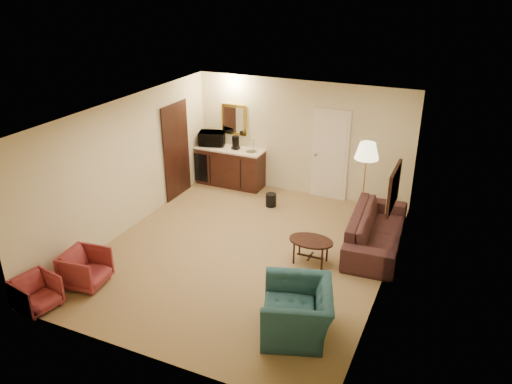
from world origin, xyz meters
TOP-DOWN VIEW (x-y plane):
  - ground at (0.00, 0.00)m, footprint 6.00×6.00m
  - room_walls at (-0.10, 0.77)m, footprint 5.02×6.01m
  - wetbar_cabinet at (-1.65, 2.72)m, footprint 1.64×0.58m
  - sofa at (2.15, 1.18)m, footprint 0.84×2.37m
  - teal_armchair at (1.63, -1.71)m, footprint 1.03×1.27m
  - rose_chair_near at (-1.90, -2.00)m, footprint 0.68×0.72m
  - rose_chair_far at (-2.15, -2.80)m, footprint 0.63×0.66m
  - coffee_table at (1.22, 0.14)m, footprint 0.79×0.54m
  - floor_lamp at (1.70, 1.92)m, footprint 0.59×0.59m
  - waste_bin at (-0.30, 2.00)m, footprint 0.30×0.30m
  - microwave at (-2.15, 2.77)m, footprint 0.67×0.50m
  - coffee_maker at (-1.51, 2.74)m, footprint 0.18×0.18m

SIDE VIEW (x-z plane):
  - ground at x=0.00m, z-range 0.00..0.00m
  - waste_bin at x=-0.30m, z-range 0.00..0.29m
  - coffee_table at x=1.22m, z-range 0.00..0.45m
  - rose_chair_far at x=-2.15m, z-range 0.00..0.59m
  - rose_chair_near at x=-1.90m, z-range 0.00..0.67m
  - sofa at x=2.15m, z-range 0.00..0.91m
  - wetbar_cabinet at x=-1.65m, z-range 0.00..0.92m
  - teal_armchair at x=1.63m, z-range 0.00..0.96m
  - floor_lamp at x=1.70m, z-range 0.00..1.76m
  - coffee_maker at x=-1.51m, z-range 0.92..1.23m
  - microwave at x=-2.15m, z-range 0.92..1.33m
  - room_walls at x=-0.10m, z-range 0.41..3.02m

